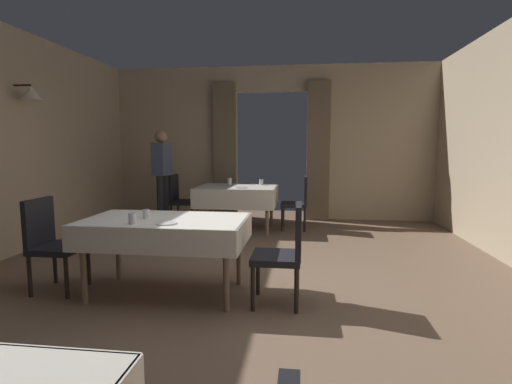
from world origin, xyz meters
The scene contains 15 objects.
ground centered at (0.00, 0.00, 0.00)m, with size 10.08×10.08×0.00m, color #7A604C.
wall_back centered at (0.00, 4.18, 1.52)m, with size 6.40×0.27×3.00m.
dining_table_mid centered at (-0.66, -0.03, 0.66)m, with size 1.56×0.90×0.75m.
dining_table_far centered at (-0.50, 3.03, 0.65)m, with size 1.37×1.05×0.75m.
chair_mid_right centered at (0.50, -0.14, 0.52)m, with size 0.44×0.44×0.93m.
chair_mid_left centered at (-1.83, -0.09, 0.52)m, with size 0.44×0.44×0.93m.
chair_far_left centered at (-1.57, 3.15, 0.52)m, with size 0.44×0.44×0.93m.
chair_far_right centered at (0.57, 3.10, 0.52)m, with size 0.44×0.44×0.93m.
glass_mid_a centered at (-0.85, -0.03, 0.79)m, with size 0.07×0.07×0.09m, color silver.
plate_mid_b centered at (-0.56, -0.28, 0.76)m, with size 0.18×0.18×0.01m, color white.
glass_mid_c centered at (-0.86, -0.31, 0.80)m, with size 0.07×0.07×0.10m, color silver.
glass_far_a centered at (-0.68, 3.26, 0.81)m, with size 0.08×0.08×0.12m, color silver.
glass_far_b centered at (-0.10, 3.31, 0.80)m, with size 0.08×0.08×0.10m, color silver.
plate_far_c centered at (-0.39, 2.77, 0.76)m, with size 0.22×0.22×0.01m, color white.
person_waiter_by_doorway centered at (-1.75, 2.78, 1.02)m, with size 0.26×0.38×1.72m.
Camera 1 is at (0.67, -3.56, 1.44)m, focal length 27.15 mm.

